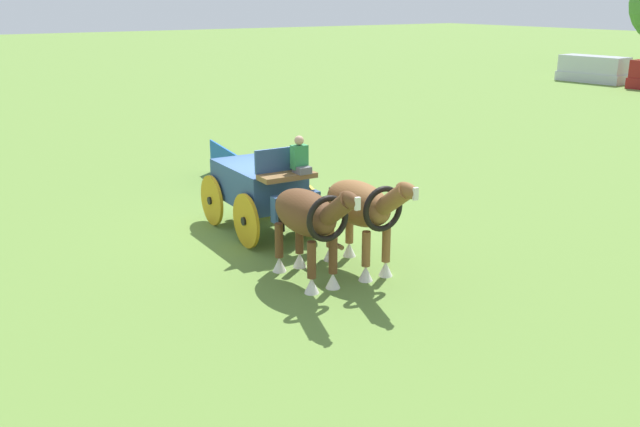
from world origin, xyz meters
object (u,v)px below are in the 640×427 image
show_wagon (261,187)px  draft_horse_near (362,208)px  parked_vehicle_a (593,69)px  draft_horse_off (309,217)px

show_wagon → draft_horse_near: 3.53m
draft_horse_near → show_wagon: bearing=-171.8°
parked_vehicle_a → draft_horse_near: bearing=-60.2°
draft_horse_near → draft_horse_off: (-0.05, -1.30, -0.01)m
draft_horse_near → draft_horse_off: draft_horse_near is taller
show_wagon → draft_horse_off: (3.44, -0.79, 0.23)m
draft_horse_off → parked_vehicle_a: size_ratio=0.62×
show_wagon → parked_vehicle_a: (-16.47, 35.35, -0.30)m
draft_horse_off → parked_vehicle_a: 41.27m
show_wagon → draft_horse_near: (3.49, 0.50, 0.24)m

